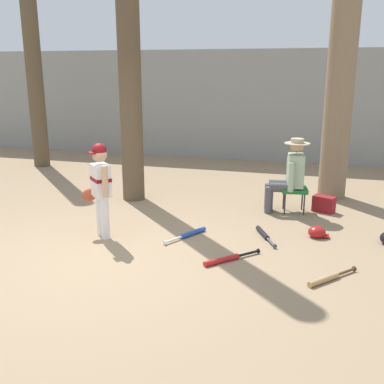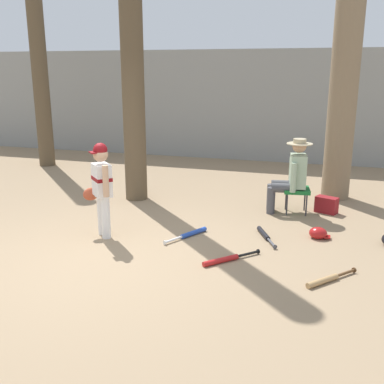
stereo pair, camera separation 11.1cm
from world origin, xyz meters
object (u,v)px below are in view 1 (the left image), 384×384
(bat_red_barrel, at_px, (226,259))
(bat_wood_tan, at_px, (327,278))
(handbag_beside_stool, at_px, (324,204))
(tree_behind_spectator, at_px, (340,87))
(young_ballplayer, at_px, (100,184))
(folding_stool, at_px, (294,190))
(bat_blue_youth, at_px, (190,234))
(tree_near_player, at_px, (128,31))
(seated_spectator, at_px, (289,173))
(tree_far_left, at_px, (34,67))
(bat_black_composite, at_px, (264,234))
(batting_helmet_red, at_px, (317,232))

(bat_red_barrel, relative_size, bat_wood_tan, 1.04)
(handbag_beside_stool, bearing_deg, bat_wood_tan, -88.95)
(tree_behind_spectator, relative_size, young_ballplayer, 3.49)
(tree_behind_spectator, xyz_separation_m, folding_stool, (-0.60, -1.12, -1.59))
(young_ballplayer, bearing_deg, bat_red_barrel, -11.85)
(young_ballplayer, height_order, bat_blue_youth, young_ballplayer)
(tree_near_player, bearing_deg, handbag_beside_stool, 2.25)
(seated_spectator, relative_size, bat_red_barrel, 1.90)
(tree_far_left, bearing_deg, handbag_beside_stool, -16.53)
(bat_black_composite, bearing_deg, tree_near_player, 152.86)
(bat_black_composite, bearing_deg, tree_far_left, 149.77)
(tree_behind_spectator, bearing_deg, bat_wood_tan, -91.33)
(tree_near_player, height_order, bat_black_composite, tree_near_player)
(bat_red_barrel, xyz_separation_m, bat_black_composite, (0.34, 0.98, 0.00))
(young_ballplayer, distance_m, batting_helmet_red, 3.04)
(bat_wood_tan, distance_m, bat_black_composite, 1.45)
(bat_red_barrel, bearing_deg, seated_spectator, 75.83)
(folding_stool, xyz_separation_m, tree_far_left, (-6.02, 2.08, 1.92))
(bat_blue_youth, bearing_deg, tree_behind_spectator, 53.92)
(tree_near_player, relative_size, young_ballplayer, 4.89)
(bat_wood_tan, bearing_deg, tree_behind_spectator, 88.67)
(bat_red_barrel, height_order, bat_blue_youth, same)
(young_ballplayer, xyz_separation_m, bat_wood_tan, (2.99, -0.59, -0.71))
(tree_near_player, relative_size, bat_black_composite, 9.37)
(tree_far_left, bearing_deg, bat_black_composite, -30.23)
(handbag_beside_stool, height_order, tree_far_left, tree_far_left)
(batting_helmet_red, bearing_deg, folding_stool, 109.95)
(bat_blue_youth, bearing_deg, tree_far_left, 142.74)
(young_ballplayer, relative_size, bat_wood_tan, 2.15)
(handbag_beside_stool, distance_m, bat_black_composite, 1.61)
(tree_near_player, bearing_deg, tree_behind_spectator, 17.93)
(young_ballplayer, relative_size, folding_stool, 2.88)
(tree_near_player, relative_size, handbag_beside_stool, 18.77)
(tree_behind_spectator, height_order, seated_spectator, tree_behind_spectator)
(young_ballplayer, distance_m, bat_black_composite, 2.35)
(seated_spectator, height_order, tree_far_left, tree_far_left)
(bat_red_barrel, xyz_separation_m, bat_blue_youth, (-0.66, 0.72, 0.00))
(tree_behind_spectator, bearing_deg, tree_far_left, 171.77)
(bat_wood_tan, relative_size, bat_blue_youth, 0.85)
(bat_black_composite, relative_size, bat_blue_youth, 0.96)
(young_ballplayer, bearing_deg, tree_near_player, 99.66)
(folding_stool, xyz_separation_m, bat_wood_tan, (0.52, -2.43, -0.33))
(bat_blue_youth, height_order, batting_helmet_red, batting_helmet_red)
(seated_spectator, distance_m, bat_red_barrel, 2.36)
(bat_wood_tan, bearing_deg, batting_helmet_red, 95.51)
(young_ballplayer, bearing_deg, bat_blue_youth, 16.03)
(tree_near_player, xyz_separation_m, bat_black_composite, (2.47, -1.27, -2.80))
(bat_blue_youth, bearing_deg, bat_black_composite, 14.76)
(batting_helmet_red, bearing_deg, bat_wood_tan, -84.49)
(tree_near_player, height_order, folding_stool, tree_near_player)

